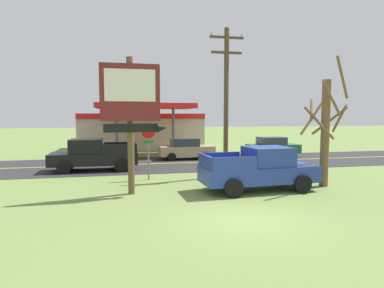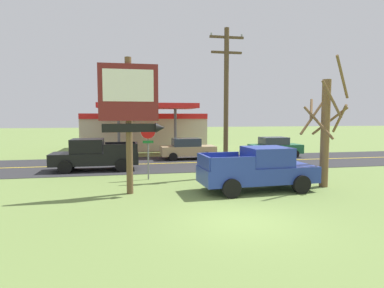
# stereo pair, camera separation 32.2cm
# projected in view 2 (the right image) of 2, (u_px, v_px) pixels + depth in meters

# --- Properties ---
(ground_plane) EXTENTS (180.00, 180.00, 0.00)m
(ground_plane) POSITION_uv_depth(u_px,v_px,m) (241.00, 220.00, 10.47)
(ground_plane) COLOR olive
(road_asphalt) EXTENTS (140.00, 8.00, 0.02)m
(road_asphalt) POSITION_uv_depth(u_px,v_px,m) (178.00, 163.00, 23.17)
(road_asphalt) COLOR #2B2B2D
(road_asphalt) RESTS_ON ground
(road_centre_line) EXTENTS (126.00, 0.20, 0.01)m
(road_centre_line) POSITION_uv_depth(u_px,v_px,m) (178.00, 163.00, 23.17)
(road_centre_line) COLOR gold
(road_centre_line) RESTS_ON road_asphalt
(motel_sign) EXTENTS (2.75, 0.54, 5.82)m
(motel_sign) POSITION_uv_depth(u_px,v_px,m) (130.00, 105.00, 13.67)
(motel_sign) COLOR brown
(motel_sign) RESTS_ON ground
(stop_sign) EXTENTS (0.80, 0.08, 2.95)m
(stop_sign) POSITION_uv_depth(u_px,v_px,m) (148.00, 141.00, 17.07)
(stop_sign) COLOR slate
(stop_sign) RESTS_ON ground
(utility_pole) EXTENTS (1.88, 0.26, 8.06)m
(utility_pole) POSITION_uv_depth(u_px,v_px,m) (226.00, 98.00, 17.67)
(utility_pole) COLOR brown
(utility_pole) RESTS_ON ground
(bare_tree) EXTENTS (2.23, 2.23, 6.01)m
(bare_tree) POSITION_uv_depth(u_px,v_px,m) (325.00, 129.00, 15.28)
(bare_tree) COLOR brown
(bare_tree) RESTS_ON ground
(gas_station) EXTENTS (12.00, 11.50, 4.40)m
(gas_station) POSITION_uv_depth(u_px,v_px,m) (144.00, 130.00, 33.24)
(gas_station) COLOR beige
(gas_station) RESTS_ON ground
(pickup_blue_parked_on_lawn) EXTENTS (5.29, 2.42, 1.96)m
(pickup_blue_parked_on_lawn) POSITION_uv_depth(u_px,v_px,m) (259.00, 169.00, 14.62)
(pickup_blue_parked_on_lawn) COLOR #233893
(pickup_blue_parked_on_lawn) RESTS_ON ground
(pickup_black_on_road) EXTENTS (5.20, 2.24, 1.96)m
(pickup_black_on_road) POSITION_uv_depth(u_px,v_px,m) (94.00, 155.00, 20.05)
(pickup_black_on_road) COLOR black
(pickup_black_on_road) RESTS_ON ground
(car_green_near_lane) EXTENTS (4.20, 2.00, 1.64)m
(car_green_near_lane) POSITION_uv_depth(u_px,v_px,m) (275.00, 147.00, 26.70)
(car_green_near_lane) COLOR #1E6038
(car_green_near_lane) RESTS_ON ground
(car_tan_mid_lane) EXTENTS (4.20, 2.00, 1.64)m
(car_tan_mid_lane) POSITION_uv_depth(u_px,v_px,m) (188.00, 149.00, 25.26)
(car_tan_mid_lane) COLOR tan
(car_tan_mid_lane) RESTS_ON ground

